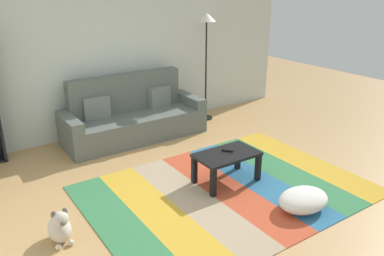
{
  "coord_description": "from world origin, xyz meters",
  "views": [
    {
      "loc": [
        -2.54,
        -3.43,
        2.41
      ],
      "look_at": [
        0.05,
        0.4,
        0.65
      ],
      "focal_mm": 36.55,
      "sensor_mm": 36.0,
      "label": 1
    }
  ],
  "objects_px": {
    "dog": "(60,228)",
    "coffee_table": "(227,158)",
    "pouf": "(303,200)",
    "tv_remote": "(228,150)",
    "standing_lamp": "(206,32)",
    "couch": "(133,117)"
  },
  "relations": [
    {
      "from": "couch",
      "to": "pouf",
      "type": "bearing_deg",
      "value": -78.81
    },
    {
      "from": "pouf",
      "to": "tv_remote",
      "type": "xyz_separation_m",
      "value": [
        -0.26,
        1.02,
        0.29
      ]
    },
    {
      "from": "tv_remote",
      "to": "couch",
      "type": "bearing_deg",
      "value": 63.07
    },
    {
      "from": "coffee_table",
      "to": "tv_remote",
      "type": "bearing_deg",
      "value": 42.7
    },
    {
      "from": "dog",
      "to": "standing_lamp",
      "type": "height_order",
      "value": "standing_lamp"
    },
    {
      "from": "standing_lamp",
      "to": "couch",
      "type": "bearing_deg",
      "value": -176.97
    },
    {
      "from": "dog",
      "to": "standing_lamp",
      "type": "distance_m",
      "value": 4.2
    },
    {
      "from": "coffee_table",
      "to": "dog",
      "type": "relative_size",
      "value": 1.98
    },
    {
      "from": "dog",
      "to": "tv_remote",
      "type": "xyz_separation_m",
      "value": [
        2.15,
        0.09,
        0.25
      ]
    },
    {
      "from": "standing_lamp",
      "to": "tv_remote",
      "type": "height_order",
      "value": "standing_lamp"
    },
    {
      "from": "standing_lamp",
      "to": "pouf",
      "type": "bearing_deg",
      "value": -106.2
    },
    {
      "from": "dog",
      "to": "tv_remote",
      "type": "distance_m",
      "value": 2.17
    },
    {
      "from": "pouf",
      "to": "tv_remote",
      "type": "height_order",
      "value": "tv_remote"
    },
    {
      "from": "pouf",
      "to": "dog",
      "type": "xyz_separation_m",
      "value": [
        -2.41,
        0.93,
        0.04
      ]
    },
    {
      "from": "coffee_table",
      "to": "dog",
      "type": "bearing_deg",
      "value": -178.83
    },
    {
      "from": "tv_remote",
      "to": "dog",
      "type": "bearing_deg",
      "value": 145.86
    },
    {
      "from": "pouf",
      "to": "tv_remote",
      "type": "distance_m",
      "value": 1.09
    },
    {
      "from": "dog",
      "to": "tv_remote",
      "type": "height_order",
      "value": "tv_remote"
    },
    {
      "from": "dog",
      "to": "coffee_table",
      "type": "bearing_deg",
      "value": 1.17
    },
    {
      "from": "dog",
      "to": "standing_lamp",
      "type": "relative_size",
      "value": 0.21
    },
    {
      "from": "couch",
      "to": "pouf",
      "type": "height_order",
      "value": "couch"
    },
    {
      "from": "couch",
      "to": "standing_lamp",
      "type": "xyz_separation_m",
      "value": [
        1.5,
        0.08,
        1.24
      ]
    }
  ]
}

